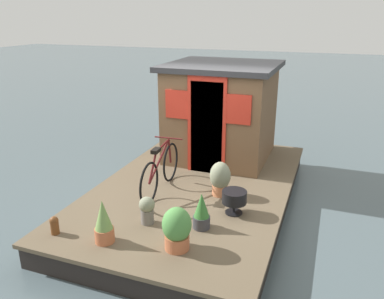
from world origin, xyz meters
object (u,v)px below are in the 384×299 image
(houseboat_cabin, at_px, (221,111))
(bicycle, at_px, (161,170))
(potted_plant_mint, at_px, (104,222))
(mooring_bollard, at_px, (54,225))
(potted_plant_basil, at_px, (147,209))
(charcoal_grill, at_px, (234,198))
(potted_plant_thyme, at_px, (177,228))
(potted_plant_lavender, at_px, (202,212))
(potted_plant_rosemary, at_px, (220,178))

(houseboat_cabin, relative_size, bicycle, 1.29)
(potted_plant_mint, relative_size, mooring_bollard, 2.33)
(potted_plant_basil, distance_m, charcoal_grill, 1.29)
(potted_plant_thyme, relative_size, mooring_bollard, 2.22)
(houseboat_cabin, relative_size, mooring_bollard, 8.25)
(bicycle, height_order, potted_plant_mint, bicycle)
(potted_plant_thyme, bearing_deg, potted_plant_lavender, -11.87)
(potted_plant_lavender, bearing_deg, houseboat_cabin, 11.32)
(potted_plant_thyme, height_order, potted_plant_rosemary, potted_plant_rosemary)
(potted_plant_lavender, relative_size, potted_plant_rosemary, 0.91)
(houseboat_cabin, distance_m, bicycle, 2.11)
(potted_plant_rosemary, height_order, mooring_bollard, potted_plant_rosemary)
(bicycle, bearing_deg, potted_plant_rosemary, -76.98)
(potted_plant_rosemary, bearing_deg, mooring_bollard, 137.72)
(potted_plant_rosemary, height_order, charcoal_grill, potted_plant_rosemary)
(potted_plant_mint, bearing_deg, bicycle, -1.84)
(potted_plant_lavender, distance_m, potted_plant_rosemary, 1.08)
(potted_plant_lavender, relative_size, mooring_bollard, 2.03)
(bicycle, xyz_separation_m, potted_plant_lavender, (-0.85, -1.01, -0.13))
(houseboat_cabin, height_order, potted_plant_lavender, houseboat_cabin)
(potted_plant_basil, bearing_deg, bicycle, 14.14)
(mooring_bollard, bearing_deg, bicycle, -24.89)
(potted_plant_lavender, bearing_deg, charcoal_grill, -29.69)
(houseboat_cabin, bearing_deg, bicycle, 167.41)
(potted_plant_basil, xyz_separation_m, mooring_bollard, (-0.69, 1.04, -0.08))
(bicycle, bearing_deg, charcoal_grill, -102.66)
(bicycle, distance_m, potted_plant_mint, 1.63)
(potted_plant_thyme, relative_size, potted_plant_mint, 0.95)
(potted_plant_basil, relative_size, potted_plant_rosemary, 0.71)
(potted_plant_basil, height_order, potted_plant_rosemary, potted_plant_rosemary)
(bicycle, bearing_deg, mooring_bollard, 155.11)
(potted_plant_basil, bearing_deg, potted_plant_thyme, -124.24)
(potted_plant_lavender, distance_m, mooring_bollard, 1.99)
(potted_plant_thyme, height_order, potted_plant_mint, potted_plant_mint)
(potted_plant_rosemary, bearing_deg, houseboat_cabin, 16.26)
(potted_plant_basil, bearing_deg, potted_plant_lavender, -78.61)
(bicycle, relative_size, potted_plant_rosemary, 2.87)
(potted_plant_lavender, bearing_deg, mooring_bollard, 115.05)
(potted_plant_mint, distance_m, charcoal_grill, 1.92)
(houseboat_cabin, xyz_separation_m, charcoal_grill, (-2.28, -0.89, -0.71))
(potted_plant_basil, bearing_deg, charcoal_grill, -56.57)
(potted_plant_lavender, xyz_separation_m, potted_plant_mint, (-0.77, 1.06, 0.04))
(potted_plant_basil, relative_size, potted_plant_thyme, 0.71)
(potted_plant_lavender, height_order, charcoal_grill, potted_plant_lavender)
(bicycle, height_order, potted_plant_lavender, bicycle)
(potted_plant_lavender, xyz_separation_m, mooring_bollard, (-0.84, 1.80, -0.11))
(potted_plant_rosemary, bearing_deg, potted_plant_lavender, -177.09)
(potted_plant_lavender, xyz_separation_m, potted_plant_rosemary, (1.08, 0.05, 0.05))
(potted_plant_lavender, distance_m, charcoal_grill, 0.64)
(houseboat_cabin, distance_m, potted_plant_rosemary, 1.95)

